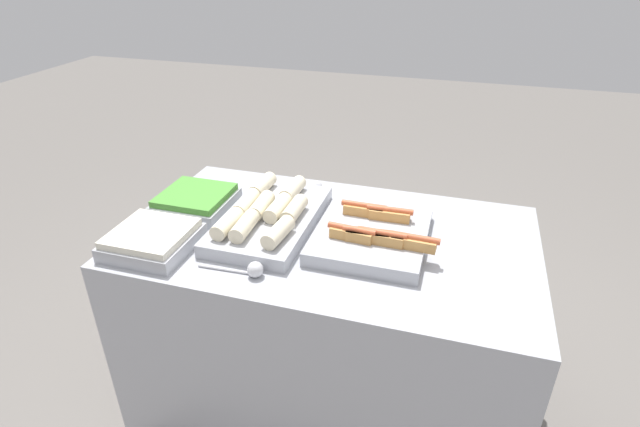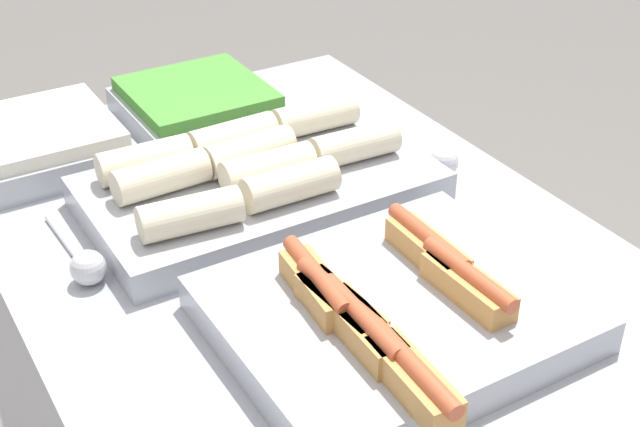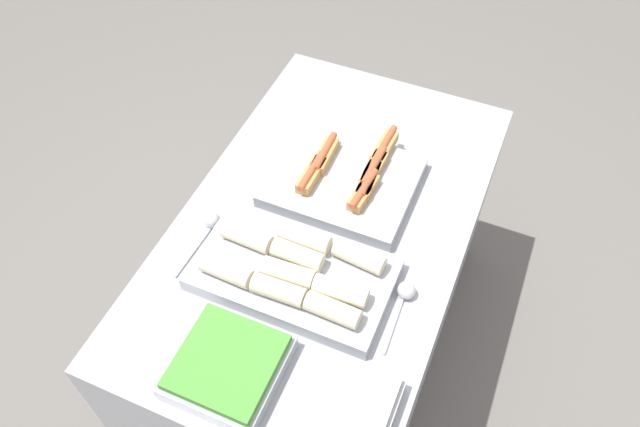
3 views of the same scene
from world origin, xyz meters
name	(u,v)px [view 2 (image 2 of 3)]	position (x,y,z in m)	size (l,w,h in m)	color
tray_hotdogs	(392,312)	(0.15, 0.00, 0.89)	(0.43, 0.45, 0.10)	#A8AAB2
tray_wraps	(256,180)	(-0.23, -0.01, 0.90)	(0.32, 0.56, 0.11)	#A8AAB2
tray_side_front	(41,142)	(-0.56, -0.26, 0.89)	(0.27, 0.27, 0.07)	#A8AAB2
tray_side_back	(197,105)	(-0.56, 0.03, 0.89)	(0.27, 0.27, 0.07)	#A8AAB2
serving_spoon_near	(86,265)	(-0.17, -0.31, 0.88)	(0.22, 0.05, 0.05)	silver
serving_spoon_far	(438,160)	(-0.16, 0.31, 0.88)	(0.24, 0.05, 0.05)	silver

